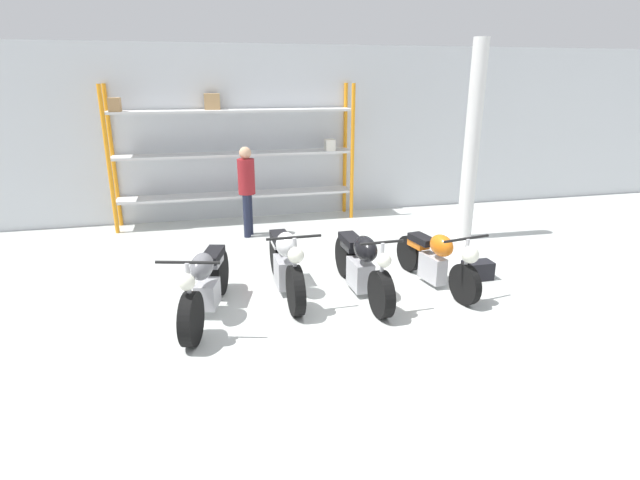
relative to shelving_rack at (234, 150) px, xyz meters
The scene contains 10 objects.
ground_plane 4.53m from the shelving_rack, 77.72° to the right, with size 30.00×30.00×0.00m, color silver.
back_wall 1.02m from the shelving_rack, 21.96° to the left, with size 30.00×0.08×3.60m.
shelving_rack is the anchor object (origin of this frame).
support_pillar 4.68m from the shelving_rack, 27.79° to the right, with size 0.28×0.28×3.60m.
motorcycle_grey 4.62m from the shelving_rack, 99.49° to the right, with size 0.87×2.03×1.00m.
motorcycle_white 4.09m from the shelving_rack, 84.67° to the right, with size 0.70×2.07×1.05m.
motorcycle_black 4.57m from the shelving_rack, 71.65° to the right, with size 0.58×2.09×1.01m.
motorcycle_orange 5.05m from the shelving_rack, 58.96° to the right, with size 0.71×1.92×0.93m.
person_browsing 1.20m from the shelving_rack, 83.22° to the right, with size 0.42×0.42×1.72m.
toolbox 5.45m from the shelving_rack, 51.28° to the right, with size 0.44×0.26×0.28m.
Camera 1 is at (-1.61, -6.26, 2.93)m, focal length 28.00 mm.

